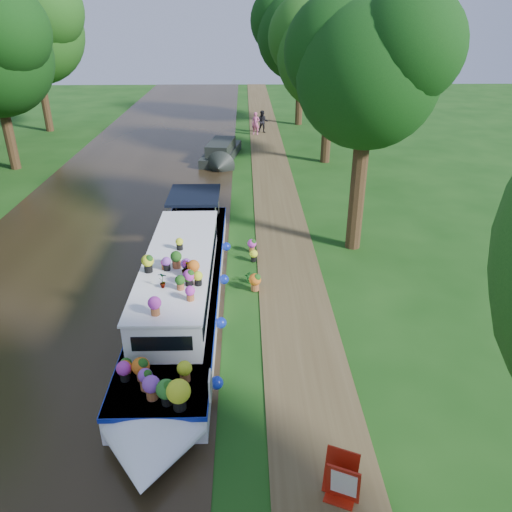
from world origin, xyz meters
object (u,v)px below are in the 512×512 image
Objects in this scene: plant_boat at (181,288)px; sandwich_board at (342,481)px; pedestrian_pink at (256,123)px; pedestrian_dark at (263,122)px; second_boat at (221,152)px.

plant_boat reaches higher than sandwich_board.
pedestrian_pink is 0.99× the size of pedestrian_dark.
pedestrian_dark is at bearing 114.21° from sandwich_board.
pedestrian_pink is (2.75, 23.85, -0.03)m from plant_boat.
second_boat reaches higher than sandwich_board.
pedestrian_dark is at bearing 61.70° from pedestrian_pink.
pedestrian_dark reaches higher than pedestrian_pink.
plant_boat is 8.50× the size of pedestrian_pink.
pedestrian_pink reaches higher than sandwich_board.
pedestrian_pink is at bearing 80.45° from second_boat.
plant_boat is 8.42× the size of pedestrian_dark.
sandwich_board is 30.93m from pedestrian_dark.
pedestrian_pink is at bearing 115.23° from sandwich_board.
pedestrian_dark is at bearing 82.34° from plant_boat.
second_boat is 7.87m from pedestrian_dark.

